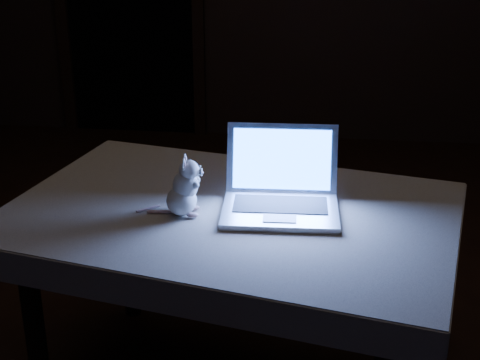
# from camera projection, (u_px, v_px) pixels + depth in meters

# --- Properties ---
(floor) EXTENTS (5.00, 5.00, 0.00)m
(floor) POSITION_uv_depth(u_px,v_px,m) (242.00, 334.00, 2.78)
(floor) COLOR black
(floor) RESTS_ON ground
(table) EXTENTS (1.44, 1.09, 0.70)m
(table) POSITION_uv_depth(u_px,v_px,m) (231.00, 305.00, 2.35)
(table) COLOR black
(table) RESTS_ON floor
(tablecloth) EXTENTS (1.54, 1.15, 0.10)m
(tablecloth) POSITION_uv_depth(u_px,v_px,m) (214.00, 231.00, 2.18)
(tablecloth) COLOR beige
(tablecloth) RESTS_ON table
(laptop) EXTENTS (0.38, 0.33, 0.25)m
(laptop) POSITION_uv_depth(u_px,v_px,m) (281.00, 178.00, 2.13)
(laptop) COLOR silver
(laptop) RESTS_ON tablecloth
(plush_mouse) EXTENTS (0.15, 0.15, 0.19)m
(plush_mouse) POSITION_uv_depth(u_px,v_px,m) (181.00, 186.00, 2.14)
(plush_mouse) COLOR silver
(plush_mouse) RESTS_ON tablecloth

